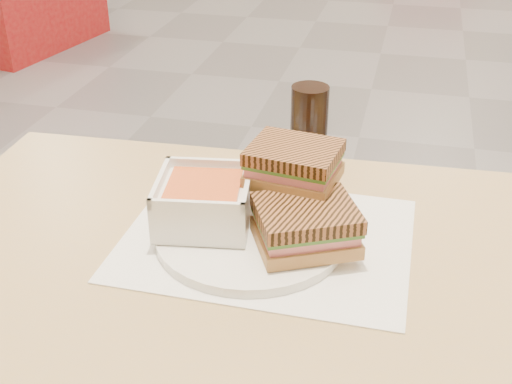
% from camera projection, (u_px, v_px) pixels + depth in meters
% --- Properties ---
extents(main_table, '(1.23, 0.76, 0.75)m').
position_uv_depth(main_table, '(332.00, 351.00, 0.89)').
color(main_table, '#A2855A').
rests_on(main_table, ground).
extents(tray_liner, '(0.39, 0.31, 0.00)m').
position_uv_depth(tray_liner, '(267.00, 239.00, 0.92)').
color(tray_liner, white).
rests_on(tray_liner, main_table).
extents(plate, '(0.26, 0.26, 0.01)m').
position_uv_depth(plate, '(250.00, 236.00, 0.91)').
color(plate, white).
rests_on(plate, tray_liner).
extents(soup_bowl, '(0.14, 0.14, 0.07)m').
position_uv_depth(soup_bowl, '(204.00, 203.00, 0.91)').
color(soup_bowl, white).
rests_on(soup_bowl, plate).
extents(panini_lower, '(0.16, 0.15, 0.06)m').
position_uv_depth(panini_lower, '(306.00, 225.00, 0.86)').
color(panini_lower, '#B58241').
rests_on(panini_lower, plate).
extents(panini_upper, '(0.13, 0.11, 0.05)m').
position_uv_depth(panini_upper, '(294.00, 164.00, 0.91)').
color(panini_upper, '#B58241').
rests_on(panini_upper, panini_lower).
extents(cola_glass, '(0.06, 0.06, 0.13)m').
position_uv_depth(cola_glass, '(309.00, 125.00, 1.09)').
color(cola_glass, black).
rests_on(cola_glass, main_table).
extents(bg_chair_0r, '(0.42, 0.42, 0.42)m').
position_uv_depth(bg_chair_0r, '(52.00, 1.00, 4.33)').
color(bg_chair_0r, brown).
rests_on(bg_chair_0r, ground).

